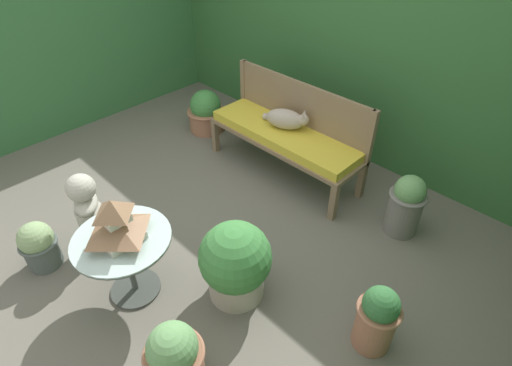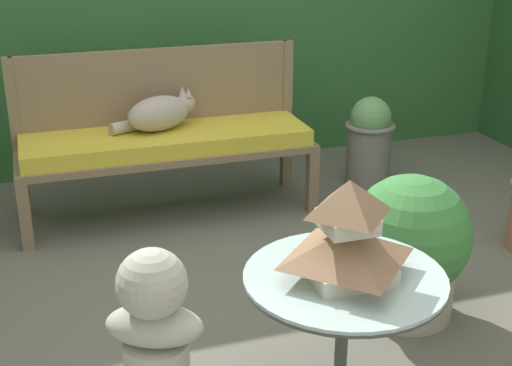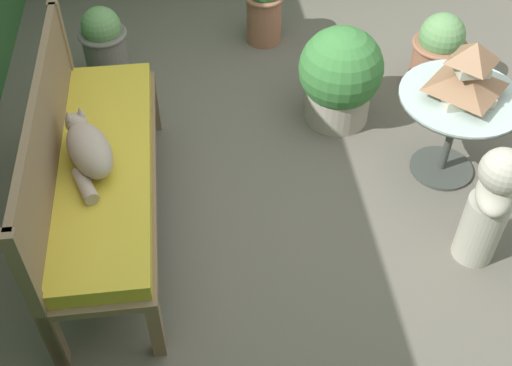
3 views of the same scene
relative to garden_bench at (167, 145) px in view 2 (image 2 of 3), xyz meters
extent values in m
plane|color=#666056|center=(0.12, -1.16, -0.42)|extent=(30.00, 30.00, 0.00)
cube|color=#7F664C|center=(-0.79, -0.22, -0.23)|extent=(0.06, 0.06, 0.37)
cube|color=#7F664C|center=(0.79, -0.22, -0.23)|extent=(0.06, 0.06, 0.37)
cube|color=#7F664C|center=(-0.79, 0.22, -0.23)|extent=(0.06, 0.06, 0.37)
cube|color=#7F664C|center=(0.79, 0.22, -0.23)|extent=(0.06, 0.06, 0.37)
cube|color=#7F664C|center=(0.00, 0.00, -0.03)|extent=(1.64, 0.50, 0.04)
cube|color=gold|center=(0.00, 0.00, 0.03)|extent=(1.58, 0.46, 0.09)
cube|color=#7F664C|center=(-0.79, 0.23, 0.04)|extent=(0.06, 0.06, 0.92)
cube|color=#7F664C|center=(0.79, 0.23, 0.04)|extent=(0.06, 0.06, 0.92)
cube|color=#7F664C|center=(0.00, 0.23, 0.29)|extent=(1.58, 0.04, 0.43)
ellipsoid|color=#A89989|center=(-0.03, 0.04, 0.18)|extent=(0.42, 0.32, 0.19)
sphere|color=#A89989|center=(0.14, 0.11, 0.21)|extent=(0.11, 0.11, 0.11)
cone|color=#A89989|center=(0.13, 0.14, 0.27)|extent=(0.04, 0.04, 0.05)
cone|color=#A89989|center=(0.15, 0.08, 0.27)|extent=(0.04, 0.04, 0.05)
cylinder|color=#A89989|center=(-0.20, 0.06, 0.11)|extent=(0.22, 0.14, 0.07)
cylinder|color=#424742|center=(0.21, -1.89, -0.15)|extent=(0.04, 0.04, 0.54)
cylinder|color=silver|center=(0.21, -1.89, 0.13)|extent=(0.67, 0.67, 0.01)
torus|color=#424742|center=(0.21, -1.89, 0.11)|extent=(0.67, 0.67, 0.02)
cube|color=beige|center=(0.21, -1.89, 0.16)|extent=(0.26, 0.26, 0.06)
pyramid|color=#936B4C|center=(0.21, -1.89, 0.24)|extent=(0.35, 0.35, 0.10)
cube|color=beige|center=(0.21, -1.89, 0.32)|extent=(0.16, 0.16, 0.05)
pyramid|color=#936B4C|center=(0.21, -1.89, 0.41)|extent=(0.22, 0.22, 0.12)
ellipsoid|color=#B7B2A3|center=(-0.41, -1.85, 0.04)|extent=(0.36, 0.29, 0.12)
sphere|color=#B7B2A3|center=(-0.41, -1.85, 0.19)|extent=(0.22, 0.22, 0.22)
cylinder|color=slate|center=(1.30, 0.08, -0.22)|extent=(0.28, 0.28, 0.40)
torus|color=slate|center=(1.30, 0.08, -0.03)|extent=(0.31, 0.31, 0.03)
sphere|color=#66995B|center=(1.30, 0.08, 0.03)|extent=(0.25, 0.25, 0.25)
cylinder|color=#ADA393|center=(0.76, -1.36, -0.27)|extent=(0.41, 0.41, 0.28)
torus|color=#ADA393|center=(0.76, -1.36, -0.14)|extent=(0.44, 0.44, 0.03)
sphere|color=#3D7F3D|center=(0.76, -1.36, -0.04)|extent=(0.52, 0.52, 0.52)
camera|label=1|loc=(2.16, -2.58, 2.06)|focal=28.00mm
camera|label=2|loc=(-0.70, -3.74, 1.26)|focal=50.00mm
camera|label=3|loc=(-2.34, -0.48, 2.25)|focal=45.00mm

